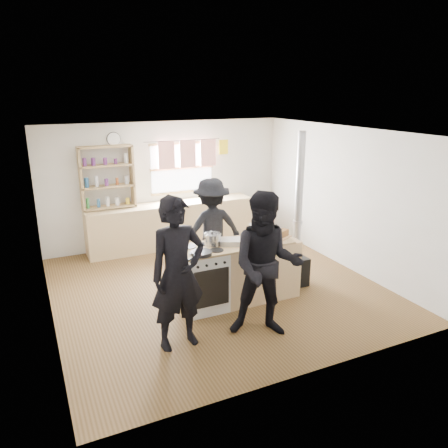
{
  "coord_description": "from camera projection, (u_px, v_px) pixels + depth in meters",
  "views": [
    {
      "loc": [
        -2.63,
        -5.95,
        3.09
      ],
      "look_at": [
        0.1,
        -0.1,
        1.1
      ],
      "focal_mm": 35.0,
      "sensor_mm": 36.0,
      "label": 1
    }
  ],
  "objects": [
    {
      "name": "ground",
      "position": [
        216.0,
        288.0,
        7.13
      ],
      "size": [
        5.0,
        5.0,
        0.01
      ],
      "primitive_type": "cube",
      "color": "brown",
      "rests_on": "ground"
    },
    {
      "name": "back_counter",
      "position": [
        172.0,
        225.0,
        8.92
      ],
      "size": [
        3.4,
        0.55,
        0.9
      ],
      "primitive_type": "cube",
      "color": "tan",
      "rests_on": "ground"
    },
    {
      "name": "shelving_unit",
      "position": [
        107.0,
        177.0,
        8.22
      ],
      "size": [
        1.0,
        0.28,
        1.2
      ],
      "color": "tan",
      "rests_on": "back_counter"
    },
    {
      "name": "thermos",
      "position": [
        207.0,
        192.0,
        9.05
      ],
      "size": [
        0.1,
        0.1,
        0.31
      ],
      "primitive_type": "cylinder",
      "color": "silver",
      "rests_on": "back_counter"
    },
    {
      "name": "cooking_island",
      "position": [
        240.0,
        272.0,
        6.57
      ],
      "size": [
        1.97,
        0.64,
        0.93
      ],
      "color": "white",
      "rests_on": "ground"
    },
    {
      "name": "skillet_greens",
      "position": [
        201.0,
        253.0,
        5.96
      ],
      "size": [
        0.4,
        0.4,
        0.05
      ],
      "color": "black",
      "rests_on": "cooking_island"
    },
    {
      "name": "roast_tray",
      "position": [
        231.0,
        241.0,
        6.37
      ],
      "size": [
        0.41,
        0.37,
        0.08
      ],
      "color": "silver",
      "rests_on": "cooking_island"
    },
    {
      "name": "stockpot_stove",
      "position": [
        212.0,
        239.0,
        6.32
      ],
      "size": [
        0.25,
        0.25,
        0.2
      ],
      "color": "#BABABD",
      "rests_on": "cooking_island"
    },
    {
      "name": "stockpot_counter",
      "position": [
        259.0,
        231.0,
        6.63
      ],
      "size": [
        0.31,
        0.31,
        0.23
      ],
      "color": "#BDBDBF",
      "rests_on": "cooking_island"
    },
    {
      "name": "bread_board",
      "position": [
        282.0,
        234.0,
        6.64
      ],
      "size": [
        0.34,
        0.3,
        0.12
      ],
      "color": "tan",
      "rests_on": "cooking_island"
    },
    {
      "name": "flue_heater",
      "position": [
        296.0,
        247.0,
        7.06
      ],
      "size": [
        0.35,
        0.35,
        2.5
      ],
      "color": "black",
      "rests_on": "ground"
    },
    {
      "name": "person_near_left",
      "position": [
        178.0,
        274.0,
        5.27
      ],
      "size": [
        0.74,
        0.52,
        1.93
      ],
      "primitive_type": "imported",
      "rotation": [
        0.0,
        0.0,
        0.08
      ],
      "color": "black",
      "rests_on": "ground"
    },
    {
      "name": "person_near_right",
      "position": [
        266.0,
        266.0,
        5.52
      ],
      "size": [
        1.16,
        1.07,
        1.92
      ],
      "primitive_type": "imported",
      "rotation": [
        0.0,
        0.0,
        -0.48
      ],
      "color": "black",
      "rests_on": "ground"
    },
    {
      "name": "person_far",
      "position": [
        212.0,
        228.0,
        7.35
      ],
      "size": [
        1.11,
        0.64,
        1.71
      ],
      "primitive_type": "imported",
      "rotation": [
        0.0,
        0.0,
        3.14
      ],
      "color": "black",
      "rests_on": "ground"
    }
  ]
}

